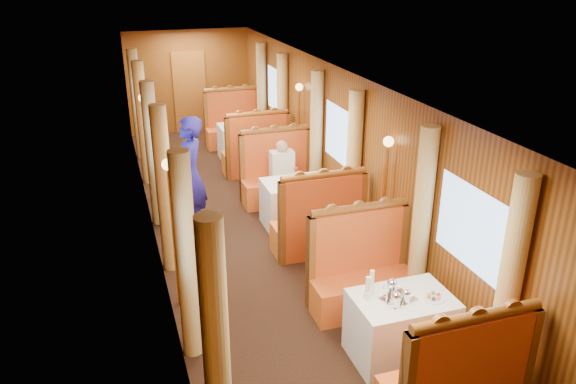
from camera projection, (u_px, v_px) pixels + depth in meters
name	position (u px, v px, depth m)	size (l,w,h in m)	color
floor	(252.00, 230.00, 9.04)	(3.00, 12.00, 0.01)	black
ceiling	(248.00, 75.00, 8.08)	(3.00, 12.00, 0.01)	silver
wall_far	(189.00, 82.00, 13.83)	(3.00, 2.50, 0.01)	brown
wall_left	(150.00, 167.00, 8.13)	(12.00, 2.50, 0.01)	brown
wall_right	(340.00, 147.00, 8.99)	(12.00, 2.50, 0.01)	brown
doorway_far	(190.00, 92.00, 13.90)	(0.80, 0.04, 2.00)	brown
table_near	(401.00, 327.00, 6.04)	(1.05, 0.72, 0.75)	white
banquette_near_aft	(361.00, 277.00, 6.91)	(1.30, 0.55, 1.34)	red
table_mid	(296.00, 203.00, 9.11)	(1.05, 0.72, 0.75)	white
banquette_mid_fwd	(318.00, 227.00, 8.20)	(1.30, 0.55, 1.34)	red
banquette_mid_aft	(278.00, 179.00, 9.98)	(1.30, 0.55, 1.34)	red
table_far	(244.00, 142.00, 12.19)	(1.05, 0.72, 0.75)	white
banquette_far_fwd	(256.00, 154.00, 11.28)	(1.30, 0.55, 1.34)	red
banquette_far_aft	(234.00, 127.00, 13.06)	(1.30, 0.55, 1.34)	red
tea_tray	(398.00, 299.00, 5.86)	(0.34, 0.26, 0.01)	silver
teapot_left	(396.00, 301.00, 5.71)	(0.17, 0.13, 0.14)	silver
teapot_right	(406.00, 298.00, 5.78)	(0.15, 0.11, 0.12)	silver
teapot_back	(392.00, 289.00, 5.92)	(0.17, 0.13, 0.14)	silver
fruit_plate	(433.00, 297.00, 5.87)	(0.23, 0.23, 0.05)	white
cup_inboard	(368.00, 290.00, 5.83)	(0.08, 0.08, 0.26)	white
cup_outboard	(371.00, 284.00, 5.95)	(0.08, 0.08, 0.26)	white
rose_vase_mid	(296.00, 172.00, 8.90)	(0.06, 0.06, 0.36)	silver
rose_vase_far	(243.00, 117.00, 11.95)	(0.06, 0.06, 0.36)	silver
window_left_near	(186.00, 274.00, 4.99)	(1.20, 0.90, 0.01)	#83ADE1
curtain_left_near_a	(216.00, 351.00, 4.44)	(0.22, 0.22, 2.35)	#E2BF74
curtain_left_near_b	(186.00, 258.00, 5.81)	(0.22, 0.22, 2.35)	#E2BF74
window_right_near	(472.00, 228.00, 5.84)	(1.20, 0.90, 0.01)	#83ADE1
curtain_right_near_a	(508.00, 291.00, 5.23)	(0.22, 0.22, 2.35)	#E2BF74
curtain_right_near_b	(421.00, 223.00, 6.60)	(0.22, 0.22, 2.35)	#E2BF74
window_left_mid	(149.00, 154.00, 8.06)	(1.20, 0.90, 0.01)	#83ADE1
curtain_left_mid_a	(165.00, 191.00, 7.51)	(0.22, 0.22, 2.35)	#E2BF74
curtain_left_mid_b	(153.00, 155.00, 8.88)	(0.22, 0.22, 2.35)	#E2BF74
window_right_mid	(340.00, 136.00, 8.91)	(1.20, 0.90, 0.01)	#83ADE1
curtain_right_mid_a	(353.00, 169.00, 8.30)	(0.22, 0.22, 2.35)	#E2BF74
curtain_right_mid_b	(316.00, 139.00, 9.67)	(0.22, 0.22, 2.35)	#E2BF74
window_left_far	(133.00, 100.00, 11.13)	(1.20, 0.90, 0.01)	#83ADE1
curtain_left_far_a	(143.00, 124.00, 10.58)	(0.22, 0.22, 2.35)	#E2BF74
curtain_left_far_b	(137.00, 105.00, 11.95)	(0.22, 0.22, 2.35)	#E2BF74
window_right_far	(276.00, 90.00, 11.98)	(1.20, 0.90, 0.01)	#83ADE1
curtain_right_far_a	(282.00, 112.00, 11.37)	(0.22, 0.22, 2.35)	#E2BF74
curtain_right_far_b	(262.00, 96.00, 12.74)	(0.22, 0.22, 2.35)	#E2BF74
sconce_left_fore	(171.00, 204.00, 6.57)	(0.14, 0.14, 1.95)	#BF8C3F
sconce_right_fore	(386.00, 178.00, 7.37)	(0.14, 0.14, 1.95)	#BF8C3F
sconce_left_aft	(145.00, 126.00, 9.65)	(0.14, 0.14, 1.95)	#BF8C3F
sconce_right_aft	(299.00, 114.00, 10.45)	(0.14, 0.14, 1.95)	#BF8C3F
steward	(191.00, 177.00, 8.64)	(0.69, 0.45, 1.89)	navy
passenger	(282.00, 167.00, 9.61)	(0.40, 0.44, 0.76)	beige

